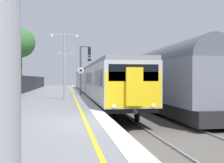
{
  "coord_description": "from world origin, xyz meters",
  "views": [
    {
      "loc": [
        -1.02,
        -10.43,
        1.55
      ],
      "look_at": [
        1.26,
        4.29,
        1.4
      ],
      "focal_mm": 47.24,
      "sensor_mm": 36.0,
      "label": 1
    }
  ],
  "objects_px": {
    "platform_lamp_far": "(65,67)",
    "signal_gantry": "(84,64)",
    "commuter_train_at_platform": "(94,81)",
    "speed_limit_sign": "(81,77)",
    "freight_train_adjacent_track": "(130,78)",
    "background_tree_left": "(20,44)",
    "platform_lamp_mid": "(64,60)"
  },
  "relations": [
    {
      "from": "platform_lamp_far",
      "to": "background_tree_left",
      "type": "bearing_deg",
      "value": 154.67
    },
    {
      "from": "speed_limit_sign",
      "to": "background_tree_left",
      "type": "bearing_deg",
      "value": 113.05
    },
    {
      "from": "signal_gantry",
      "to": "platform_lamp_mid",
      "type": "distance_m",
      "value": 7.65
    },
    {
      "from": "signal_gantry",
      "to": "background_tree_left",
      "type": "bearing_deg",
      "value": 117.05
    },
    {
      "from": "platform_lamp_mid",
      "to": "background_tree_left",
      "type": "bearing_deg",
      "value": 105.55
    },
    {
      "from": "signal_gantry",
      "to": "background_tree_left",
      "type": "height_order",
      "value": "background_tree_left"
    },
    {
      "from": "commuter_train_at_platform",
      "to": "platform_lamp_mid",
      "type": "relative_size",
      "value": 8.77
    },
    {
      "from": "freight_train_adjacent_track",
      "to": "platform_lamp_mid",
      "type": "relative_size",
      "value": 8.31
    },
    {
      "from": "platform_lamp_mid",
      "to": "background_tree_left",
      "type": "relative_size",
      "value": 0.53
    },
    {
      "from": "commuter_train_at_platform",
      "to": "platform_lamp_mid",
      "type": "height_order",
      "value": "platform_lamp_mid"
    },
    {
      "from": "speed_limit_sign",
      "to": "background_tree_left",
      "type": "height_order",
      "value": "background_tree_left"
    },
    {
      "from": "commuter_train_at_platform",
      "to": "speed_limit_sign",
      "type": "height_order",
      "value": "commuter_train_at_platform"
    },
    {
      "from": "signal_gantry",
      "to": "platform_lamp_mid",
      "type": "height_order",
      "value": "platform_lamp_mid"
    },
    {
      "from": "freight_train_adjacent_track",
      "to": "platform_lamp_far",
      "type": "bearing_deg",
      "value": 126.43
    },
    {
      "from": "platform_lamp_far",
      "to": "signal_gantry",
      "type": "bearing_deg",
      "value": -82.38
    },
    {
      "from": "commuter_train_at_platform",
      "to": "background_tree_left",
      "type": "xyz_separation_m",
      "value": [
        -9.98,
        11.35,
        5.49
      ]
    },
    {
      "from": "freight_train_adjacent_track",
      "to": "background_tree_left",
      "type": "relative_size",
      "value": 4.41
    },
    {
      "from": "signal_gantry",
      "to": "platform_lamp_mid",
      "type": "bearing_deg",
      "value": -103.65
    },
    {
      "from": "platform_lamp_far",
      "to": "background_tree_left",
      "type": "relative_size",
      "value": 0.58
    },
    {
      "from": "speed_limit_sign",
      "to": "platform_lamp_far",
      "type": "distance_m",
      "value": 16.08
    },
    {
      "from": "commuter_train_at_platform",
      "to": "signal_gantry",
      "type": "xyz_separation_m",
      "value": [
        -1.46,
        -5.33,
        1.7
      ]
    },
    {
      "from": "speed_limit_sign",
      "to": "background_tree_left",
      "type": "xyz_separation_m",
      "value": [
        -8.13,
        19.12,
        5.11
      ]
    },
    {
      "from": "platform_lamp_far",
      "to": "commuter_train_at_platform",
      "type": "bearing_deg",
      "value": -68.19
    },
    {
      "from": "freight_train_adjacent_track",
      "to": "background_tree_left",
      "type": "height_order",
      "value": "background_tree_left"
    },
    {
      "from": "freight_train_adjacent_track",
      "to": "platform_lamp_far",
      "type": "xyz_separation_m",
      "value": [
        -7.27,
        9.86,
        1.56
      ]
    },
    {
      "from": "commuter_train_at_platform",
      "to": "platform_lamp_far",
      "type": "xyz_separation_m",
      "value": [
        -3.27,
        8.17,
        1.89
      ]
    },
    {
      "from": "speed_limit_sign",
      "to": "platform_lamp_far",
      "type": "xyz_separation_m",
      "value": [
        -1.42,
        15.94,
        1.51
      ]
    },
    {
      "from": "platform_lamp_far",
      "to": "speed_limit_sign",
      "type": "bearing_deg",
      "value": -84.9
    },
    {
      "from": "commuter_train_at_platform",
      "to": "speed_limit_sign",
      "type": "bearing_deg",
      "value": -103.35
    },
    {
      "from": "background_tree_left",
      "to": "freight_train_adjacent_track",
      "type": "bearing_deg",
      "value": -42.98
    },
    {
      "from": "speed_limit_sign",
      "to": "platform_lamp_mid",
      "type": "height_order",
      "value": "platform_lamp_mid"
    },
    {
      "from": "speed_limit_sign",
      "to": "background_tree_left",
      "type": "relative_size",
      "value": 0.28
    }
  ]
}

